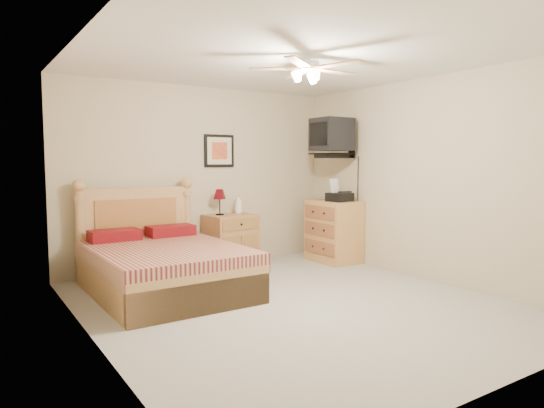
% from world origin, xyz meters
% --- Properties ---
extents(floor, '(4.50, 4.50, 0.00)m').
position_xyz_m(floor, '(0.00, 0.00, 0.00)').
color(floor, '#9F9A90').
rests_on(floor, ground).
extents(ceiling, '(4.00, 4.50, 0.04)m').
position_xyz_m(ceiling, '(0.00, 0.00, 2.50)').
color(ceiling, white).
rests_on(ceiling, ground).
extents(wall_back, '(4.00, 0.04, 2.50)m').
position_xyz_m(wall_back, '(0.00, 2.25, 1.25)').
color(wall_back, '#BFAF8C').
rests_on(wall_back, ground).
extents(wall_front, '(4.00, 0.04, 2.50)m').
position_xyz_m(wall_front, '(0.00, -2.25, 1.25)').
color(wall_front, '#BFAF8C').
rests_on(wall_front, ground).
extents(wall_left, '(0.04, 4.50, 2.50)m').
position_xyz_m(wall_left, '(-2.00, 0.00, 1.25)').
color(wall_left, '#BFAF8C').
rests_on(wall_left, ground).
extents(wall_right, '(0.04, 4.50, 2.50)m').
position_xyz_m(wall_right, '(2.00, 0.00, 1.25)').
color(wall_right, '#BFAF8C').
rests_on(wall_right, ground).
extents(bed, '(1.50, 1.96, 1.26)m').
position_xyz_m(bed, '(-0.97, 1.12, 0.63)').
color(bed, '#A97F49').
rests_on(bed, ground).
extents(nightstand, '(0.72, 0.57, 0.73)m').
position_xyz_m(nightstand, '(0.32, 2.00, 0.36)').
color(nightstand, '#9F6038').
rests_on(nightstand, ground).
extents(table_lamp, '(0.20, 0.20, 0.36)m').
position_xyz_m(table_lamp, '(0.18, 2.04, 0.91)').
color(table_lamp, '#50040D').
rests_on(table_lamp, nightstand).
extents(lotion_bottle, '(0.11, 0.11, 0.27)m').
position_xyz_m(lotion_bottle, '(0.48, 2.05, 0.86)').
color(lotion_bottle, white).
rests_on(lotion_bottle, nightstand).
extents(framed_picture, '(0.46, 0.04, 0.46)m').
position_xyz_m(framed_picture, '(0.27, 2.23, 1.62)').
color(framed_picture, black).
rests_on(framed_picture, wall_back).
extents(dresser, '(0.54, 0.77, 0.90)m').
position_xyz_m(dresser, '(1.73, 1.43, 0.45)').
color(dresser, '#B78448').
rests_on(dresser, ground).
extents(fax_machine, '(0.35, 0.37, 0.33)m').
position_xyz_m(fax_machine, '(1.71, 1.29, 1.06)').
color(fax_machine, black).
rests_on(fax_machine, dresser).
extents(magazine_lower, '(0.22, 0.28, 0.03)m').
position_xyz_m(magazine_lower, '(1.68, 1.74, 0.91)').
color(magazine_lower, '#AFA48B').
rests_on(magazine_lower, dresser).
extents(magazine_upper, '(0.24, 0.29, 0.02)m').
position_xyz_m(magazine_upper, '(1.68, 1.75, 0.93)').
color(magazine_upper, tan).
rests_on(magazine_upper, magazine_lower).
extents(wall_tv, '(0.56, 0.46, 0.58)m').
position_xyz_m(wall_tv, '(1.75, 1.34, 1.81)').
color(wall_tv, black).
rests_on(wall_tv, wall_right).
extents(ceiling_fan, '(1.14, 1.14, 0.28)m').
position_xyz_m(ceiling_fan, '(0.00, -0.20, 2.36)').
color(ceiling_fan, silver).
rests_on(ceiling_fan, ceiling).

